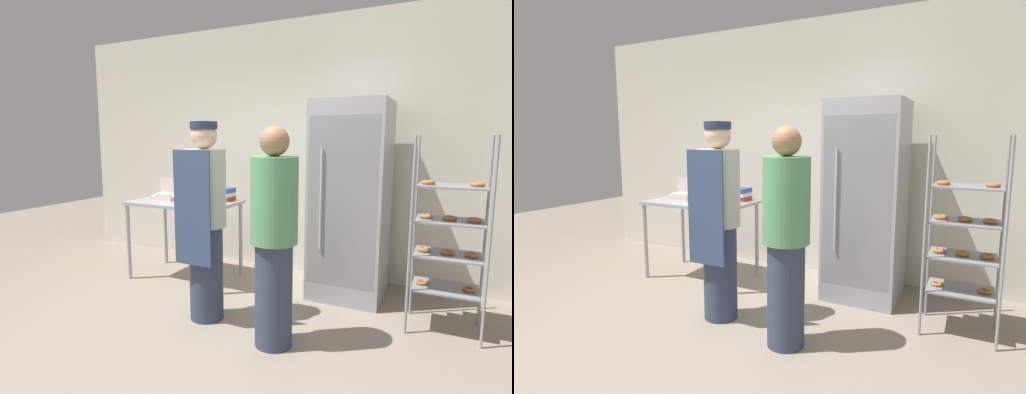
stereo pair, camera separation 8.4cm
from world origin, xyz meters
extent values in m
plane|color=gray|center=(0.00, 0.00, 0.00)|extent=(14.00, 14.00, 0.00)
cube|color=silver|center=(0.00, 2.19, 1.48)|extent=(6.40, 0.12, 2.97)
cube|color=#9EA0A5|center=(0.77, 1.63, 0.99)|extent=(0.71, 0.73, 1.98)
cube|color=gray|center=(0.77, 1.27, 1.01)|extent=(0.66, 0.02, 1.62)
cylinder|color=silver|center=(0.58, 1.25, 1.04)|extent=(0.02, 0.02, 0.97)
cylinder|color=#93969B|center=(1.41, 0.99, 0.82)|extent=(0.02, 0.02, 1.64)
cylinder|color=#93969B|center=(1.96, 0.99, 0.82)|extent=(0.02, 0.02, 1.64)
cylinder|color=#93969B|center=(1.41, 1.41, 0.82)|extent=(0.02, 0.02, 1.64)
cylinder|color=#93969B|center=(1.96, 1.41, 0.82)|extent=(0.02, 0.02, 1.64)
cube|color=gray|center=(1.68, 1.20, 0.37)|extent=(0.51, 0.38, 0.01)
torus|color=#AD6B38|center=(1.50, 1.20, 0.39)|extent=(0.10, 0.10, 0.03)
torus|color=#AD6B38|center=(1.86, 1.20, 0.39)|extent=(0.10, 0.10, 0.03)
cube|color=gray|center=(1.68, 1.20, 0.65)|extent=(0.51, 0.38, 0.01)
torus|color=#AD6B38|center=(1.50, 1.20, 0.68)|extent=(0.10, 0.10, 0.04)
torus|color=#AD6B38|center=(1.68, 1.20, 0.68)|extent=(0.10, 0.10, 0.04)
torus|color=#AD6B38|center=(1.86, 1.20, 0.68)|extent=(0.10, 0.10, 0.04)
cube|color=gray|center=(1.68, 1.20, 0.94)|extent=(0.51, 0.38, 0.01)
torus|color=#AD6B38|center=(1.50, 1.20, 0.97)|extent=(0.11, 0.11, 0.03)
torus|color=#AD6B38|center=(1.68, 1.20, 0.97)|extent=(0.11, 0.11, 0.03)
torus|color=#AD6B38|center=(1.86, 1.20, 0.97)|extent=(0.11, 0.11, 0.03)
cube|color=gray|center=(1.68, 1.20, 1.23)|extent=(0.51, 0.38, 0.01)
torus|color=#AD6B38|center=(1.50, 1.20, 1.25)|extent=(0.11, 0.11, 0.03)
torus|color=#AD6B38|center=(1.86, 1.20, 1.25)|extent=(0.11, 0.11, 0.03)
cube|color=#9EA0A5|center=(-1.05, 1.31, 0.88)|extent=(1.18, 0.74, 0.04)
cylinder|color=#9EA0A5|center=(-1.60, 0.98, 0.43)|extent=(0.04, 0.04, 0.86)
cylinder|color=#9EA0A5|center=(-0.50, 0.98, 0.43)|extent=(0.04, 0.04, 0.86)
cylinder|color=#9EA0A5|center=(-1.60, 1.64, 0.43)|extent=(0.04, 0.04, 0.86)
cylinder|color=#9EA0A5|center=(-0.50, 1.64, 0.43)|extent=(0.04, 0.04, 0.86)
cube|color=silver|center=(-1.31, 1.30, 0.93)|extent=(0.30, 0.19, 0.05)
cube|color=silver|center=(-1.31, 1.40, 1.05)|extent=(0.29, 0.01, 0.19)
torus|color=beige|center=(-1.38, 1.26, 0.96)|extent=(0.09, 0.09, 0.03)
torus|color=beige|center=(-1.31, 1.26, 0.96)|extent=(0.09, 0.09, 0.03)
torus|color=beige|center=(-1.23, 1.26, 0.96)|extent=(0.09, 0.09, 0.03)
torus|color=beige|center=(-1.38, 1.34, 0.96)|extent=(0.09, 0.09, 0.03)
torus|color=beige|center=(-1.31, 1.34, 0.96)|extent=(0.09, 0.09, 0.03)
cylinder|color=black|center=(-1.01, 1.37, 0.94)|extent=(0.14, 0.14, 0.09)
cylinder|color=#B2BCC1|center=(-1.01, 1.37, 1.08)|extent=(0.11, 0.11, 0.18)
cylinder|color=black|center=(-1.01, 1.37, 1.17)|extent=(0.11, 0.11, 0.02)
cube|color=#B72D2D|center=(-0.71, 1.55, 0.92)|extent=(0.31, 0.21, 0.05)
cube|color=silver|center=(-0.71, 1.55, 0.97)|extent=(0.31, 0.22, 0.04)
cube|color=#2D5193|center=(-0.71, 1.55, 1.02)|extent=(0.32, 0.22, 0.05)
cylinder|color=#333D56|center=(-0.24, 0.51, 0.42)|extent=(0.30, 0.30, 0.85)
cylinder|color=beige|center=(-0.24, 0.51, 1.18)|extent=(0.37, 0.37, 0.67)
sphere|color=beige|center=(-0.24, 0.51, 1.63)|extent=(0.23, 0.23, 0.23)
cube|color=#33476B|center=(-0.24, 0.32, 1.03)|extent=(0.35, 0.02, 0.97)
cylinder|color=#232D4C|center=(-0.24, 0.51, 1.72)|extent=(0.23, 0.23, 0.06)
cylinder|color=#333D56|center=(0.49, 0.34, 0.41)|extent=(0.29, 0.29, 0.82)
cylinder|color=#569966|center=(0.49, 0.34, 1.15)|extent=(0.36, 0.36, 0.65)
sphere|color=#9E7051|center=(0.49, 0.34, 1.59)|extent=(0.22, 0.22, 0.22)
camera|label=1|loc=(1.66, -2.37, 1.61)|focal=28.00mm
camera|label=2|loc=(1.74, -2.33, 1.61)|focal=28.00mm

